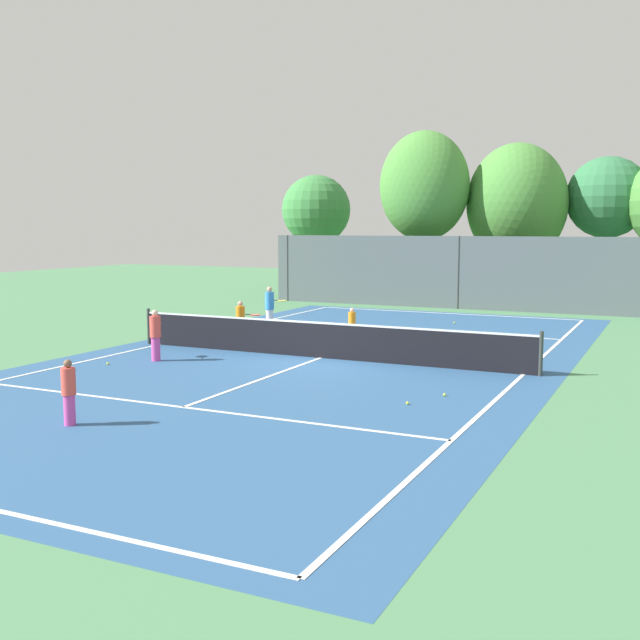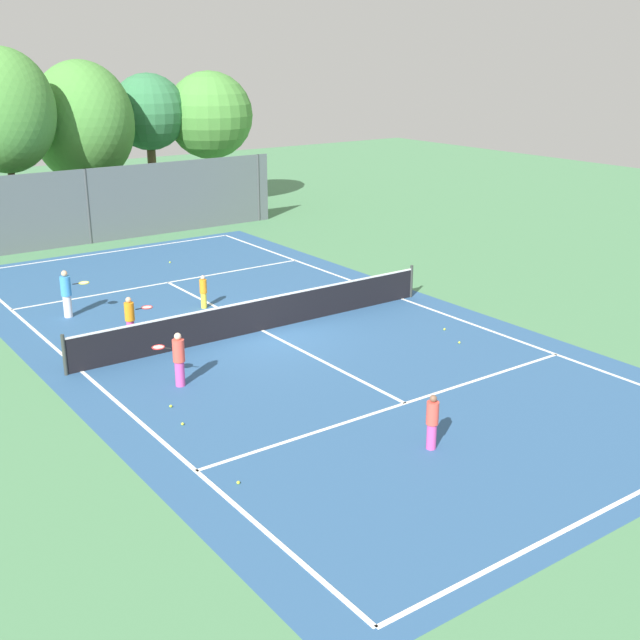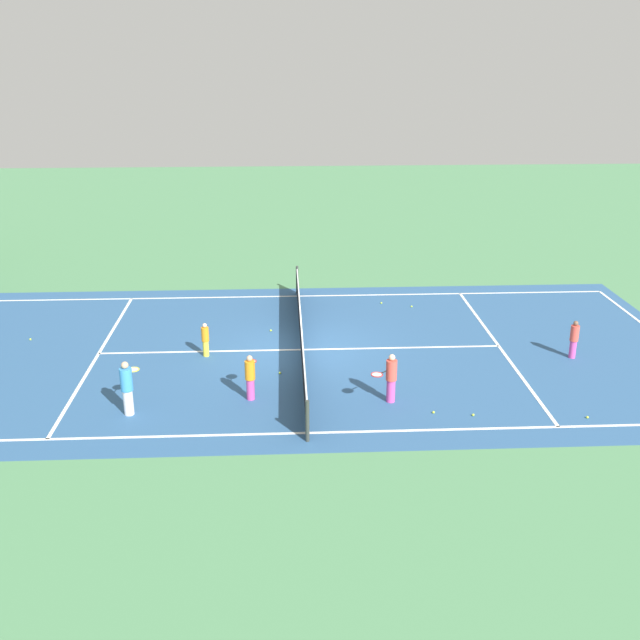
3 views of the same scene
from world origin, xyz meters
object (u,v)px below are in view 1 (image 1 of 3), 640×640
tennis_ball_2 (108,364)px  tennis_ball_7 (407,403)px  tennis_ball_1 (392,356)px  player_3 (155,334)px  player_2 (241,321)px  player_0 (352,325)px  tennis_ball_4 (274,349)px  tennis_ball_3 (74,370)px  tennis_ball_5 (445,395)px  tennis_ball_0 (454,323)px  player_4 (69,392)px  player_1 (270,307)px

tennis_ball_2 → tennis_ball_7: 8.60m
tennis_ball_1 → tennis_ball_7: same height
player_3 → tennis_ball_7: size_ratio=21.07×
player_3 → tennis_ball_2: (-0.75, -1.05, -0.69)m
player_2 → tennis_ball_7: (7.44, -5.70, -0.64)m
player_0 → tennis_ball_7: bearing=-59.0°
tennis_ball_4 → tennis_ball_7: 7.61m
tennis_ball_1 → tennis_ball_4: (-3.56, -0.32, 0.00)m
tennis_ball_1 → tennis_ball_3: size_ratio=1.00×
player_3 → tennis_ball_5: bearing=-5.7°
tennis_ball_2 → player_2: bearing=77.0°
tennis_ball_1 → tennis_ball_2: bearing=-145.3°
player_2 → tennis_ball_0: player_2 is taller
player_2 → tennis_ball_7: 9.39m
tennis_ball_4 → tennis_ball_7: size_ratio=1.00×
player_2 → tennis_ball_3: 6.04m
player_3 → tennis_ball_4: size_ratio=21.07×
player_4 → tennis_ball_2: (-3.53, 5.04, -0.59)m
player_4 → tennis_ball_7: bearing=39.8°
tennis_ball_1 → tennis_ball_4: 3.58m
player_4 → tennis_ball_0: player_4 is taller
player_0 → tennis_ball_2: 7.66m
tennis_ball_3 → tennis_ball_2: bearing=78.8°
tennis_ball_5 → tennis_ball_0: bearing=104.6°
player_4 → tennis_ball_5: player_4 is taller
player_1 → player_4: bearing=-76.4°
tennis_ball_3 → player_4: bearing=-47.2°
player_0 → tennis_ball_7: player_0 is taller
tennis_ball_7 → tennis_ball_5: bearing=66.8°
tennis_ball_5 → player_3: bearing=174.3°
tennis_ball_2 → tennis_ball_5: (9.02, 0.23, 0.00)m
player_0 → tennis_ball_3: bearing=-121.0°
player_0 → tennis_ball_3: size_ratio=16.52×
player_0 → tennis_ball_3: 8.62m
player_3 → tennis_ball_3: (-0.95, -2.06, -0.69)m
tennis_ball_1 → player_0: bearing=136.0°
tennis_ball_7 → tennis_ball_3: bearing=-179.0°
player_1 → tennis_ball_4: (2.37, -3.95, -0.74)m
tennis_ball_0 → tennis_ball_7: (2.69, -13.14, 0.00)m
tennis_ball_3 → tennis_ball_4: (2.94, 5.06, 0.00)m
player_2 → tennis_ball_5: player_2 is taller
tennis_ball_5 → player_2: bearing=149.7°
player_0 → tennis_ball_1: (2.07, -1.99, -0.53)m
tennis_ball_0 → tennis_ball_2: (-5.87, -12.29, 0.00)m
player_1 → player_2: bearing=-76.7°
player_0 → player_2: (-3.12, -1.51, 0.12)m
player_1 → tennis_ball_3: 9.06m
player_1 → player_4: player_1 is taller
tennis_ball_2 → tennis_ball_3: 1.03m
tennis_ball_0 → tennis_ball_5: size_ratio=1.00×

